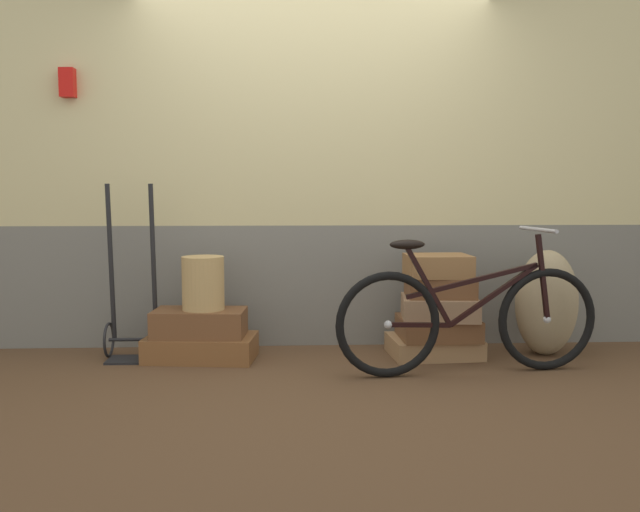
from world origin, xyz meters
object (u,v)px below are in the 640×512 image
Objects in this scene: suitcase_2 at (434,346)px; suitcase_6 at (438,266)px; wicker_basket at (203,283)px; luggage_trolley at (133,314)px; suitcase_1 at (200,323)px; suitcase_5 at (440,287)px; bicycle at (468,318)px; burlap_sack at (547,303)px; suitcase_0 at (201,347)px; suitcase_4 at (439,308)px; suitcase_3 at (438,328)px.

suitcase_2 is 0.57m from suitcase_6.
wicker_basket is 0.54m from luggage_trolley.
luggage_trolley reaches higher than suitcase_1.
suitcase_5 is 0.44m from bicycle.
suitcase_1 is at bearing -179.48° from burlap_sack.
burlap_sack reaches higher than suitcase_0.
wicker_basket is at bearing 176.80° from suitcase_2.
suitcase_2 is at bearing 98.46° from suitcase_6.
suitcase_6 is 1.59m from wicker_basket.
suitcase_2 is 1.68× the size of wicker_basket.
suitcase_5 is 0.61× the size of burlap_sack.
suitcase_1 is 1.77m from bicycle.
suitcase_5 is 1.25× the size of wicker_basket.
wicker_basket is (-1.59, 0.02, -0.11)m from suitcase_6.
bicycle is (0.11, -0.46, 0.29)m from suitcase_2.
suitcase_0 is 0.17m from suitcase_1.
suitcase_1 reaches higher than suitcase_2.
luggage_trolley is at bearing 178.37° from suitcase_0.
suitcase_2 is (1.61, 0.04, -0.19)m from suitcase_1.
bicycle is (1.69, -0.43, -0.17)m from wicker_basket.
suitcase_0 is 1.45× the size of suitcase_4.
burlap_sack is (2.39, 0.02, 0.11)m from suitcase_1.
suitcase_6 reaches higher than suitcase_5.
bicycle is (0.10, -0.41, -0.28)m from suitcase_6.
burlap_sack is at bearing 0.11° from suitcase_3.
suitcase_2 is 1.43× the size of suitcase_6.
suitcase_0 is 0.99× the size of burlap_sack.
suitcase_0 is at bearing 170.82° from wicker_basket.
suitcase_1 is 1.63m from suitcase_4.
suitcase_2 is 2.08m from luggage_trolley.
suitcase_1 is at bearing 166.22° from bicycle.
suitcase_1 is at bearing 179.29° from suitcase_3.
suitcase_1 is 1.66m from suitcase_6.
luggage_trolley reaches higher than suitcase_0.
suitcase_2 is 0.43m from suitcase_5.
suitcase_1 is 1.70× the size of wicker_basket.
burlap_sack is at bearing 0.36° from wicker_basket.
burlap_sack is (0.76, 0.04, 0.02)m from suitcase_4.
suitcase_1 is 1.01× the size of suitcase_2.
suitcase_1 is 1.36× the size of suitcase_5.
luggage_trolley is at bearing 174.59° from suitcase_2.
bicycle is at bearing -9.56° from suitcase_1.
suitcase_4 is 1.19× the size of suitcase_6.
suitcase_6 is at bearing -126.36° from suitcase_3.
burlap_sack is (0.78, -0.01, 0.30)m from suitcase_2.
suitcase_0 is at bearing 176.66° from suitcase_2.
suitcase_0 reaches higher than suitcase_2.
suitcase_4 is 2.09m from luggage_trolley.
suitcase_6 reaches higher than suitcase_4.
luggage_trolley is (-2.07, 0.04, 0.24)m from suitcase_2.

